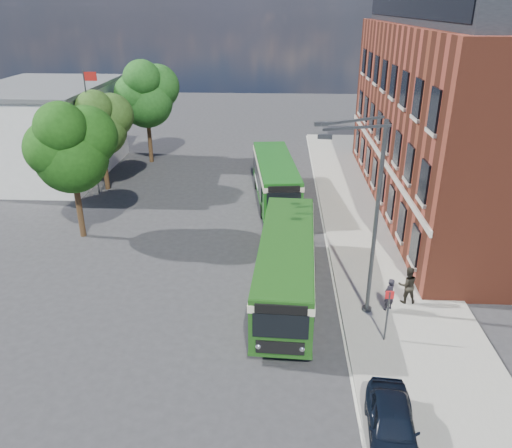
# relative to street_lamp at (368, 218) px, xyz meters

# --- Properties ---
(ground) EXTENTS (120.00, 120.00, 0.00)m
(ground) POSITION_rel_street_lamp_xyz_m (-4.84, 2.00, -4.79)
(ground) COLOR #2B2B2E
(ground) RESTS_ON ground
(pavement) EXTENTS (6.00, 48.00, 0.15)m
(pavement) POSITION_rel_street_lamp_xyz_m (2.16, 10.00, -4.72)
(pavement) COLOR gray
(pavement) RESTS_ON ground
(kerb_line) EXTENTS (0.12, 48.00, 0.01)m
(kerb_line) POSITION_rel_street_lamp_xyz_m (-0.89, 10.00, -4.79)
(kerb_line) COLOR beige
(kerb_line) RESTS_ON ground
(brick_office) EXTENTS (12.10, 26.00, 14.20)m
(brick_office) POSITION_rel_street_lamp_xyz_m (9.16, 14.00, 2.18)
(brick_office) COLOR maroon
(brick_office) RESTS_ON ground
(white_building) EXTENTS (9.40, 13.40, 7.30)m
(white_building) POSITION_rel_street_lamp_xyz_m (-22.84, 20.00, -1.13)
(white_building) COLOR silver
(white_building) RESTS_ON ground
(flagpole) EXTENTS (0.95, 0.10, 9.00)m
(flagpole) POSITION_rel_street_lamp_xyz_m (-17.29, 15.00, 0.15)
(flagpole) COLOR #373A3C
(flagpole) RESTS_ON ground
(street_lamp) EXTENTS (2.96, 2.38, 9.00)m
(street_lamp) POSITION_rel_street_lamp_xyz_m (0.00, 0.00, 0.00)
(street_lamp) COLOR #373A3C
(street_lamp) RESTS_ON ground
(bus_stop_sign) EXTENTS (0.35, 0.08, 2.52)m
(bus_stop_sign) POSITION_rel_street_lamp_xyz_m (0.76, -2.20, -3.28)
(bus_stop_sign) COLOR #373A3C
(bus_stop_sign) RESTS_ON ground
(bus_front) EXTENTS (3.10, 11.19, 3.02)m
(bus_front) POSITION_rel_street_lamp_xyz_m (-3.38, 1.47, -2.96)
(bus_front) COLOR #1D4C15
(bus_front) RESTS_ON ground
(bus_rear) EXTENTS (3.74, 10.73, 3.02)m
(bus_rear) POSITION_rel_street_lamp_xyz_m (-4.08, 14.44, -2.96)
(bus_rear) COLOR #195717
(bus_rear) RESTS_ON ground
(parked_car) EXTENTS (1.89, 3.98, 1.31)m
(parked_car) POSITION_rel_street_lamp_xyz_m (-0.04, -7.53, -3.98)
(parked_car) COLOR black
(parked_car) RESTS_ON pavement
(pedestrian_a) EXTENTS (0.71, 0.66, 1.62)m
(pedestrian_a) POSITION_rel_street_lamp_xyz_m (1.34, 0.11, -3.83)
(pedestrian_a) COLOR black
(pedestrian_a) RESTS_ON pavement
(pedestrian_b) EXTENTS (0.93, 0.74, 1.84)m
(pedestrian_b) POSITION_rel_street_lamp_xyz_m (2.31, 0.81, -3.72)
(pedestrian_b) COLOR black
(pedestrian_b) RESTS_ON pavement
(tree_left) EXTENTS (4.96, 4.71, 8.37)m
(tree_left) POSITION_rel_street_lamp_xyz_m (-15.78, 7.60, 0.89)
(tree_left) COLOR #3C2716
(tree_left) RESTS_ON ground
(tree_mid) EXTENTS (4.53, 4.30, 7.64)m
(tree_mid) POSITION_rel_street_lamp_xyz_m (-17.02, 16.15, 0.39)
(tree_mid) COLOR #3C2716
(tree_mid) RESTS_ON ground
(tree_right) EXTENTS (5.33, 5.07, 9.01)m
(tree_right) POSITION_rel_street_lamp_xyz_m (-15.34, 23.47, 1.32)
(tree_right) COLOR #3C2716
(tree_right) RESTS_ON ground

